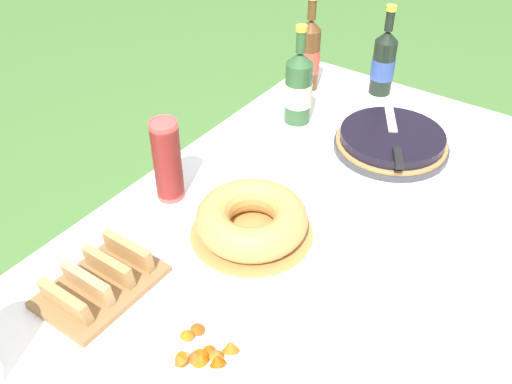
# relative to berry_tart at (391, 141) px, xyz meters

# --- Properties ---
(garden_table) EXTENTS (1.69, 1.01, 0.72)m
(garden_table) POSITION_rel_berry_tart_xyz_m (-0.45, -0.01, -0.10)
(garden_table) COLOR #A87A47
(garden_table) RESTS_ON ground_plane
(tablecloth) EXTENTS (1.70, 1.02, 0.10)m
(tablecloth) POSITION_rel_berry_tart_xyz_m (-0.45, -0.01, -0.04)
(tablecloth) COLOR white
(tablecloth) RESTS_ON garden_table
(berry_tart) EXTENTS (0.33, 0.33, 0.06)m
(berry_tart) POSITION_rel_berry_tart_xyz_m (0.00, 0.00, 0.00)
(berry_tart) COLOR #38383D
(berry_tart) RESTS_ON tablecloth
(serving_knife) EXTENTS (0.34, 0.21, 0.01)m
(serving_knife) POSITION_rel_berry_tart_xyz_m (-0.03, -0.01, 0.04)
(serving_knife) COLOR silver
(serving_knife) RESTS_ON berry_tart
(bundt_cake) EXTENTS (0.30, 0.30, 0.09)m
(bundt_cake) POSITION_rel_berry_tart_xyz_m (-0.54, 0.12, 0.02)
(bundt_cake) COLOR #B78447
(bundt_cake) RESTS_ON tablecloth
(cup_stack) EXTENTS (0.07, 0.07, 0.23)m
(cup_stack) POSITION_rel_berry_tart_xyz_m (-0.54, 0.38, 0.09)
(cup_stack) COLOR #E04C47
(cup_stack) RESTS_ON tablecloth
(cider_bottle_green) EXTENTS (0.09, 0.09, 0.31)m
(cider_bottle_green) POSITION_rel_berry_tart_xyz_m (-0.02, 0.31, 0.09)
(cider_bottle_green) COLOR #2D562D
(cider_bottle_green) RESTS_ON tablecloth
(cider_bottle_amber) EXTENTS (0.07, 0.07, 0.33)m
(cider_bottle_amber) POSITION_rel_berry_tart_xyz_m (0.19, 0.40, 0.10)
(cider_bottle_amber) COLOR brown
(cider_bottle_amber) RESTS_ON tablecloth
(juice_bottle_red) EXTENTS (0.08, 0.08, 0.30)m
(juice_bottle_red) POSITION_rel_berry_tart_xyz_m (0.31, 0.18, 0.08)
(juice_bottle_red) COLOR black
(juice_bottle_red) RESTS_ON tablecloth
(snack_plate_left) EXTENTS (0.24, 0.24, 0.05)m
(snack_plate_left) POSITION_rel_berry_tart_xyz_m (-0.88, -0.02, -0.02)
(snack_plate_left) COLOR white
(snack_plate_left) RESTS_ON tablecloth
(bread_board) EXTENTS (0.26, 0.18, 0.07)m
(bread_board) POSITION_rel_berry_tart_xyz_m (-0.87, 0.29, -0.00)
(bread_board) COLOR olive
(bread_board) RESTS_ON tablecloth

